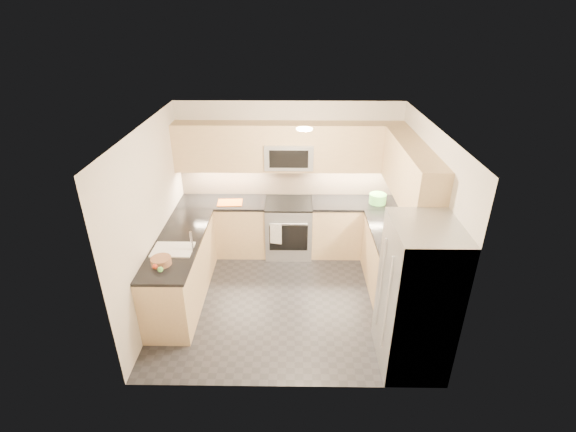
# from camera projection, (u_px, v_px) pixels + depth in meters

# --- Properties ---
(floor) EXTENTS (3.60, 3.20, 0.00)m
(floor) POSITION_uv_depth(u_px,v_px,m) (288.00, 297.00, 6.08)
(floor) COLOR #25252A
(floor) RESTS_ON ground
(ceiling) EXTENTS (3.60, 3.20, 0.02)m
(ceiling) POSITION_uv_depth(u_px,v_px,m) (288.00, 128.00, 4.95)
(ceiling) COLOR beige
(ceiling) RESTS_ON wall_back
(wall_back) EXTENTS (3.60, 0.02, 2.50)m
(wall_back) POSITION_uv_depth(u_px,v_px,m) (289.00, 177.00, 6.95)
(wall_back) COLOR beige
(wall_back) RESTS_ON floor
(wall_front) EXTENTS (3.60, 0.02, 2.50)m
(wall_front) POSITION_uv_depth(u_px,v_px,m) (285.00, 296.00, 4.09)
(wall_front) COLOR beige
(wall_front) RESTS_ON floor
(wall_left) EXTENTS (0.02, 3.20, 2.50)m
(wall_left) POSITION_uv_depth(u_px,v_px,m) (152.00, 220.00, 5.54)
(wall_left) COLOR beige
(wall_left) RESTS_ON floor
(wall_right) EXTENTS (0.02, 3.20, 2.50)m
(wall_right) POSITION_uv_depth(u_px,v_px,m) (424.00, 222.00, 5.50)
(wall_right) COLOR beige
(wall_right) RESTS_ON floor
(base_cab_back_left) EXTENTS (1.42, 0.60, 0.90)m
(base_cab_back_left) POSITION_uv_depth(u_px,v_px,m) (224.00, 227.00, 7.05)
(base_cab_back_left) COLOR tan
(base_cab_back_left) RESTS_ON floor
(base_cab_back_right) EXTENTS (1.42, 0.60, 0.90)m
(base_cab_back_right) POSITION_uv_depth(u_px,v_px,m) (353.00, 228.00, 7.03)
(base_cab_back_right) COLOR tan
(base_cab_back_right) RESTS_ON floor
(base_cab_right) EXTENTS (0.60, 1.70, 0.90)m
(base_cab_right) POSITION_uv_depth(u_px,v_px,m) (392.00, 266.00, 5.99)
(base_cab_right) COLOR tan
(base_cab_right) RESTS_ON floor
(base_cab_peninsula) EXTENTS (0.60, 2.00, 0.90)m
(base_cab_peninsula) POSITION_uv_depth(u_px,v_px,m) (182.00, 271.00, 5.89)
(base_cab_peninsula) COLOR tan
(base_cab_peninsula) RESTS_ON floor
(countertop_back_left) EXTENTS (1.42, 0.63, 0.04)m
(countertop_back_left) POSITION_uv_depth(u_px,v_px,m) (222.00, 202.00, 6.84)
(countertop_back_left) COLOR black
(countertop_back_left) RESTS_ON base_cab_back_left
(countertop_back_right) EXTENTS (1.42, 0.63, 0.04)m
(countertop_back_right) POSITION_uv_depth(u_px,v_px,m) (355.00, 203.00, 6.81)
(countertop_back_right) COLOR black
(countertop_back_right) RESTS_ON base_cab_back_right
(countertop_right) EXTENTS (0.63, 1.70, 0.04)m
(countertop_right) POSITION_uv_depth(u_px,v_px,m) (396.00, 238.00, 5.78)
(countertop_right) COLOR black
(countertop_right) RESTS_ON base_cab_right
(countertop_peninsula) EXTENTS (0.63, 2.00, 0.04)m
(countertop_peninsula) POSITION_uv_depth(u_px,v_px,m) (178.00, 242.00, 5.68)
(countertop_peninsula) COLOR black
(countertop_peninsula) RESTS_ON base_cab_peninsula
(upper_cab_back) EXTENTS (3.60, 0.35, 0.75)m
(upper_cab_back) POSITION_uv_depth(u_px,v_px,m) (289.00, 147.00, 6.53)
(upper_cab_back) COLOR tan
(upper_cab_back) RESTS_ON wall_back
(upper_cab_right) EXTENTS (0.35, 1.95, 0.75)m
(upper_cab_right) POSITION_uv_depth(u_px,v_px,m) (411.00, 174.00, 5.48)
(upper_cab_right) COLOR tan
(upper_cab_right) RESTS_ON wall_right
(backsplash_back) EXTENTS (3.60, 0.01, 0.51)m
(backsplash_back) POSITION_uv_depth(u_px,v_px,m) (289.00, 180.00, 6.97)
(backsplash_back) COLOR tan
(backsplash_back) RESTS_ON wall_back
(backsplash_right) EXTENTS (0.01, 2.30, 0.51)m
(backsplash_right) POSITION_uv_depth(u_px,v_px,m) (414.00, 211.00, 5.92)
(backsplash_right) COLOR tan
(backsplash_right) RESTS_ON wall_right
(gas_range) EXTENTS (0.76, 0.65, 0.91)m
(gas_range) POSITION_uv_depth(u_px,v_px,m) (289.00, 228.00, 7.01)
(gas_range) COLOR #9EA0A5
(gas_range) RESTS_ON floor
(range_cooktop) EXTENTS (0.76, 0.65, 0.03)m
(range_cooktop) POSITION_uv_depth(u_px,v_px,m) (289.00, 203.00, 6.81)
(range_cooktop) COLOR black
(range_cooktop) RESTS_ON gas_range
(oven_door_glass) EXTENTS (0.62, 0.02, 0.45)m
(oven_door_glass) POSITION_uv_depth(u_px,v_px,m) (288.00, 238.00, 6.72)
(oven_door_glass) COLOR black
(oven_door_glass) RESTS_ON gas_range
(oven_handle) EXTENTS (0.60, 0.02, 0.02)m
(oven_handle) POSITION_uv_depth(u_px,v_px,m) (288.00, 224.00, 6.58)
(oven_handle) COLOR #B2B5BA
(oven_handle) RESTS_ON gas_range
(microwave) EXTENTS (0.76, 0.40, 0.40)m
(microwave) POSITION_uv_depth(u_px,v_px,m) (289.00, 155.00, 6.56)
(microwave) COLOR #A7AAAF
(microwave) RESTS_ON upper_cab_back
(microwave_door) EXTENTS (0.60, 0.01, 0.28)m
(microwave_door) POSITION_uv_depth(u_px,v_px,m) (289.00, 159.00, 6.38)
(microwave_door) COLOR black
(microwave_door) RESTS_ON microwave
(refrigerator) EXTENTS (0.70, 0.90, 1.80)m
(refrigerator) POSITION_uv_depth(u_px,v_px,m) (416.00, 297.00, 4.63)
(refrigerator) COLOR #9EA1A5
(refrigerator) RESTS_ON floor
(fridge_handle_left) EXTENTS (0.02, 0.02, 1.20)m
(fridge_handle_left) POSITION_uv_depth(u_px,v_px,m) (387.00, 304.00, 4.45)
(fridge_handle_left) COLOR #B2B5BA
(fridge_handle_left) RESTS_ON refrigerator
(fridge_handle_right) EXTENTS (0.02, 0.02, 1.20)m
(fridge_handle_right) POSITION_uv_depth(u_px,v_px,m) (381.00, 284.00, 4.77)
(fridge_handle_right) COLOR #B2B5BA
(fridge_handle_right) RESTS_ON refrigerator
(sink_basin) EXTENTS (0.52, 0.38, 0.16)m
(sink_basin) POSITION_uv_depth(u_px,v_px,m) (174.00, 254.00, 5.48)
(sink_basin) COLOR white
(sink_basin) RESTS_ON base_cab_peninsula
(faucet) EXTENTS (0.03, 0.03, 0.28)m
(faucet) POSITION_uv_depth(u_px,v_px,m) (192.00, 241.00, 5.38)
(faucet) COLOR silver
(faucet) RESTS_ON countertop_peninsula
(utensil_bowl) EXTENTS (0.36, 0.36, 0.16)m
(utensil_bowl) POSITION_uv_depth(u_px,v_px,m) (378.00, 199.00, 6.73)
(utensil_bowl) COLOR #5AC052
(utensil_bowl) RESTS_ON countertop_back_right
(cutting_board) EXTENTS (0.41, 0.30, 0.01)m
(cutting_board) POSITION_uv_depth(u_px,v_px,m) (230.00, 203.00, 6.76)
(cutting_board) COLOR #D95E14
(cutting_board) RESTS_ON countertop_back_left
(fruit_basket) EXTENTS (0.29, 0.29, 0.09)m
(fruit_basket) POSITION_uv_depth(u_px,v_px,m) (161.00, 261.00, 5.14)
(fruit_basket) COLOR #9B6848
(fruit_basket) RESTS_ON countertop_peninsula
(fruit_apple) EXTENTS (0.06, 0.06, 0.06)m
(fruit_apple) POSITION_uv_depth(u_px,v_px,m) (155.00, 266.00, 4.90)
(fruit_apple) COLOR #A32912
(fruit_apple) RESTS_ON fruit_basket
(fruit_pear) EXTENTS (0.07, 0.07, 0.07)m
(fruit_pear) POSITION_uv_depth(u_px,v_px,m) (160.00, 269.00, 4.85)
(fruit_pear) COLOR #52A647
(fruit_pear) RESTS_ON fruit_basket
(dish_towel_check) EXTENTS (0.19, 0.05, 0.35)m
(dish_towel_check) POSITION_uv_depth(u_px,v_px,m) (276.00, 234.00, 6.64)
(dish_towel_check) COLOR white
(dish_towel_check) RESTS_ON oven_handle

